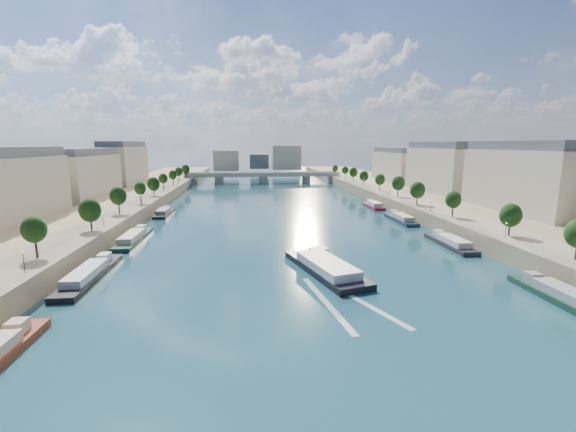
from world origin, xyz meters
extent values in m
plane|color=#0C2738|center=(0.00, 100.00, 0.00)|extent=(700.00, 700.00, 0.00)
cube|color=#9E8460|center=(-72.00, 100.00, 2.50)|extent=(44.00, 520.00, 5.00)
cube|color=#9E8460|center=(72.00, 100.00, 2.50)|extent=(44.00, 520.00, 5.00)
cube|color=gray|center=(-57.00, 100.00, 5.05)|extent=(14.00, 520.00, 0.10)
cube|color=gray|center=(57.00, 100.00, 5.05)|extent=(14.00, 520.00, 0.10)
cylinder|color=#382B1E|center=(-55.00, 42.00, 6.91)|extent=(0.50, 0.50, 3.82)
ellipsoid|color=black|center=(-55.00, 42.00, 10.50)|extent=(4.80, 4.80, 5.52)
cylinder|color=#382B1E|center=(-55.00, 66.00, 6.91)|extent=(0.50, 0.50, 3.82)
ellipsoid|color=black|center=(-55.00, 66.00, 10.50)|extent=(4.80, 4.80, 5.52)
cylinder|color=#382B1E|center=(-55.00, 90.00, 6.91)|extent=(0.50, 0.50, 3.82)
ellipsoid|color=black|center=(-55.00, 90.00, 10.50)|extent=(4.80, 4.80, 5.52)
cylinder|color=#382B1E|center=(-55.00, 114.00, 6.91)|extent=(0.50, 0.50, 3.82)
ellipsoid|color=black|center=(-55.00, 114.00, 10.50)|extent=(4.80, 4.80, 5.52)
cylinder|color=#382B1E|center=(-55.00, 138.00, 6.91)|extent=(0.50, 0.50, 3.82)
ellipsoid|color=black|center=(-55.00, 138.00, 10.50)|extent=(4.80, 4.80, 5.52)
cylinder|color=#382B1E|center=(-55.00, 162.00, 6.91)|extent=(0.50, 0.50, 3.82)
ellipsoid|color=black|center=(-55.00, 162.00, 10.50)|extent=(4.80, 4.80, 5.52)
cylinder|color=#382B1E|center=(-55.00, 186.00, 6.91)|extent=(0.50, 0.50, 3.82)
ellipsoid|color=black|center=(-55.00, 186.00, 10.50)|extent=(4.80, 4.80, 5.52)
cylinder|color=#382B1E|center=(-55.00, 210.00, 6.91)|extent=(0.50, 0.50, 3.82)
ellipsoid|color=black|center=(-55.00, 210.00, 10.50)|extent=(4.80, 4.80, 5.52)
cylinder|color=#382B1E|center=(-55.00, 234.00, 6.91)|extent=(0.50, 0.50, 3.82)
ellipsoid|color=black|center=(-55.00, 234.00, 10.50)|extent=(4.80, 4.80, 5.52)
cylinder|color=#382B1E|center=(55.00, 50.00, 6.91)|extent=(0.50, 0.50, 3.82)
ellipsoid|color=black|center=(55.00, 50.00, 10.50)|extent=(4.80, 4.80, 5.52)
cylinder|color=#382B1E|center=(55.00, 74.00, 6.91)|extent=(0.50, 0.50, 3.82)
ellipsoid|color=black|center=(55.00, 74.00, 10.50)|extent=(4.80, 4.80, 5.52)
cylinder|color=#382B1E|center=(55.00, 98.00, 6.91)|extent=(0.50, 0.50, 3.82)
ellipsoid|color=black|center=(55.00, 98.00, 10.50)|extent=(4.80, 4.80, 5.52)
cylinder|color=#382B1E|center=(55.00, 122.00, 6.91)|extent=(0.50, 0.50, 3.82)
ellipsoid|color=black|center=(55.00, 122.00, 10.50)|extent=(4.80, 4.80, 5.52)
cylinder|color=#382B1E|center=(55.00, 146.00, 6.91)|extent=(0.50, 0.50, 3.82)
ellipsoid|color=black|center=(55.00, 146.00, 10.50)|extent=(4.80, 4.80, 5.52)
cylinder|color=#382B1E|center=(55.00, 170.00, 6.91)|extent=(0.50, 0.50, 3.82)
ellipsoid|color=black|center=(55.00, 170.00, 10.50)|extent=(4.80, 4.80, 5.52)
cylinder|color=#382B1E|center=(55.00, 194.00, 6.91)|extent=(0.50, 0.50, 3.82)
ellipsoid|color=black|center=(55.00, 194.00, 10.50)|extent=(4.80, 4.80, 5.52)
cylinder|color=#382B1E|center=(55.00, 218.00, 6.91)|extent=(0.50, 0.50, 3.82)
ellipsoid|color=black|center=(55.00, 218.00, 10.50)|extent=(4.80, 4.80, 5.52)
cylinder|color=#382B1E|center=(55.00, 242.00, 6.91)|extent=(0.50, 0.50, 3.82)
ellipsoid|color=black|center=(55.00, 242.00, 10.50)|extent=(4.80, 4.80, 5.52)
cylinder|color=black|center=(-52.50, 30.00, 7.00)|extent=(0.14, 0.14, 4.00)
sphere|color=#FFE5B2|center=(-52.50, 30.00, 9.10)|extent=(0.36, 0.36, 0.36)
cylinder|color=black|center=(-52.50, 70.00, 7.00)|extent=(0.14, 0.14, 4.00)
sphere|color=#FFE5B2|center=(-52.50, 70.00, 9.10)|extent=(0.36, 0.36, 0.36)
cylinder|color=black|center=(-52.50, 110.00, 7.00)|extent=(0.14, 0.14, 4.00)
sphere|color=#FFE5B2|center=(-52.50, 110.00, 9.10)|extent=(0.36, 0.36, 0.36)
cylinder|color=black|center=(-52.50, 150.00, 7.00)|extent=(0.14, 0.14, 4.00)
sphere|color=#FFE5B2|center=(-52.50, 150.00, 9.10)|extent=(0.36, 0.36, 0.36)
cylinder|color=black|center=(-52.50, 190.00, 7.00)|extent=(0.14, 0.14, 4.00)
sphere|color=#FFE5B2|center=(-52.50, 190.00, 9.10)|extent=(0.36, 0.36, 0.36)
cylinder|color=black|center=(52.50, 45.00, 7.00)|extent=(0.14, 0.14, 4.00)
sphere|color=#FFE5B2|center=(52.50, 45.00, 9.10)|extent=(0.36, 0.36, 0.36)
cylinder|color=black|center=(52.50, 85.00, 7.00)|extent=(0.14, 0.14, 4.00)
sphere|color=#FFE5B2|center=(52.50, 85.00, 9.10)|extent=(0.36, 0.36, 0.36)
cylinder|color=black|center=(52.50, 125.00, 7.00)|extent=(0.14, 0.14, 4.00)
sphere|color=#FFE5B2|center=(52.50, 125.00, 9.10)|extent=(0.36, 0.36, 0.36)
cylinder|color=black|center=(52.50, 165.00, 7.00)|extent=(0.14, 0.14, 4.00)
sphere|color=#FFE5B2|center=(52.50, 165.00, 9.10)|extent=(0.36, 0.36, 0.36)
cylinder|color=black|center=(52.50, 205.00, 7.00)|extent=(0.14, 0.14, 4.00)
sphere|color=#FFE5B2|center=(52.50, 205.00, 9.10)|extent=(0.36, 0.36, 0.36)
cube|color=#C0B194|center=(-85.00, 83.00, 15.00)|extent=(16.00, 52.00, 20.00)
cube|color=#474C54|center=(-85.00, 83.00, 26.60)|extent=(14.72, 50.44, 3.20)
cube|color=#C0B194|center=(-85.00, 141.00, 15.00)|extent=(16.00, 52.00, 20.00)
cube|color=#474C54|center=(-85.00, 141.00, 26.60)|extent=(14.72, 50.44, 3.20)
cube|color=#C0B194|center=(-85.00, 199.00, 15.00)|extent=(16.00, 52.00, 20.00)
cube|color=#474C54|center=(-85.00, 199.00, 26.60)|extent=(14.72, 50.44, 3.20)
cube|color=#C0B194|center=(85.00, 83.00, 15.00)|extent=(16.00, 52.00, 20.00)
cube|color=#474C54|center=(85.00, 83.00, 26.60)|extent=(14.72, 50.44, 3.20)
cube|color=#C0B194|center=(85.00, 141.00, 15.00)|extent=(16.00, 52.00, 20.00)
cube|color=#474C54|center=(85.00, 141.00, 26.60)|extent=(14.72, 50.44, 3.20)
cube|color=#C0B194|center=(85.00, 199.00, 15.00)|extent=(16.00, 52.00, 20.00)
cube|color=#474C54|center=(85.00, 199.00, 26.60)|extent=(14.72, 50.44, 3.20)
cube|color=#C0B194|center=(-30.00, 310.00, 14.00)|extent=(22.00, 18.00, 18.00)
cube|color=#C0B194|center=(25.00, 320.00, 16.00)|extent=(26.00, 20.00, 22.00)
cube|color=#474C54|center=(0.00, 335.00, 12.00)|extent=(18.00, 16.00, 14.00)
cube|color=#C1B79E|center=(0.00, 241.32, 6.20)|extent=(112.00, 11.00, 2.20)
cube|color=#C1B79E|center=(0.00, 236.32, 7.70)|extent=(112.00, 0.80, 0.90)
cube|color=#C1B79E|center=(0.00, 246.32, 7.70)|extent=(112.00, 0.80, 0.90)
cylinder|color=#C1B79E|center=(-32.00, 241.32, 2.50)|extent=(6.40, 6.40, 5.00)
cylinder|color=#C1B79E|center=(0.00, 241.32, 2.50)|extent=(6.40, 6.40, 5.00)
cylinder|color=#C1B79E|center=(32.00, 241.32, 2.50)|extent=(6.40, 6.40, 5.00)
cube|color=#C1B79E|center=(-52.00, 241.32, 2.50)|extent=(6.00, 12.00, 5.00)
cube|color=#C1B79E|center=(52.00, 241.32, 2.50)|extent=(6.00, 12.00, 5.00)
cube|color=black|center=(5.66, 39.54, 0.43)|extent=(15.60, 29.92, 2.05)
cube|color=white|center=(5.66, 37.24, 2.38)|extent=(11.48, 19.82, 1.85)
cube|color=white|center=(5.66, 48.17, 2.35)|extent=(4.88, 4.42, 1.80)
cube|color=silver|center=(2.46, 22.54, 0.02)|extent=(5.02, 25.89, 0.04)
cube|color=silver|center=(8.86, 22.54, 0.02)|extent=(11.05, 24.48, 0.04)
cube|color=#C4AF93|center=(-45.50, 14.04, 2.10)|extent=(2.50, 2.64, 1.80)
cube|color=black|center=(-45.50, 40.83, 0.30)|extent=(5.00, 28.25, 1.80)
cube|color=silver|center=(-45.50, 38.57, 2.00)|extent=(4.10, 15.54, 1.60)
cube|color=silver|center=(-45.50, 49.30, 2.10)|extent=(2.50, 3.39, 1.80)
cube|color=#15362C|center=(-45.50, 73.33, 0.30)|extent=(5.00, 26.71, 1.80)
cube|color=beige|center=(-45.50, 71.19, 2.00)|extent=(4.10, 14.69, 1.60)
cube|color=beige|center=(-45.50, 81.34, 2.10)|extent=(2.50, 3.21, 1.80)
cube|color=#252528|center=(-45.50, 116.01, 0.30)|extent=(5.00, 19.61, 1.80)
cube|color=gray|center=(-45.50, 114.44, 2.00)|extent=(4.10, 10.79, 1.60)
cube|color=gray|center=(-45.50, 121.89, 2.10)|extent=(2.50, 2.35, 1.80)
cube|color=#163828|center=(45.50, 19.63, 0.30)|extent=(5.00, 20.85, 1.80)
cube|color=#93939B|center=(45.50, 17.96, 2.00)|extent=(4.10, 11.47, 1.60)
cube|color=#93939B|center=(45.50, 25.89, 2.10)|extent=(2.50, 2.50, 1.80)
cube|color=#242426|center=(45.50, 58.12, 0.30)|extent=(5.00, 22.29, 1.80)
cube|color=silver|center=(45.50, 56.33, 2.00)|extent=(4.10, 12.26, 1.60)
cube|color=silver|center=(45.50, 64.80, 2.10)|extent=(2.50, 2.68, 1.80)
cube|color=#1B273D|center=(45.50, 93.87, 0.30)|extent=(5.00, 22.81, 1.80)
cube|color=#BAAF8B|center=(45.50, 92.04, 2.00)|extent=(4.10, 12.55, 1.60)
cube|color=#BAAF8B|center=(45.50, 100.71, 2.10)|extent=(2.50, 2.74, 1.80)
cube|color=maroon|center=(45.50, 125.39, 0.30)|extent=(5.00, 18.12, 1.80)
cube|color=silver|center=(45.50, 123.94, 2.00)|extent=(4.10, 9.97, 1.60)
cube|color=silver|center=(45.50, 130.82, 2.10)|extent=(2.50, 2.17, 1.80)
camera|label=1|loc=(-11.37, -42.39, 28.47)|focal=24.00mm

